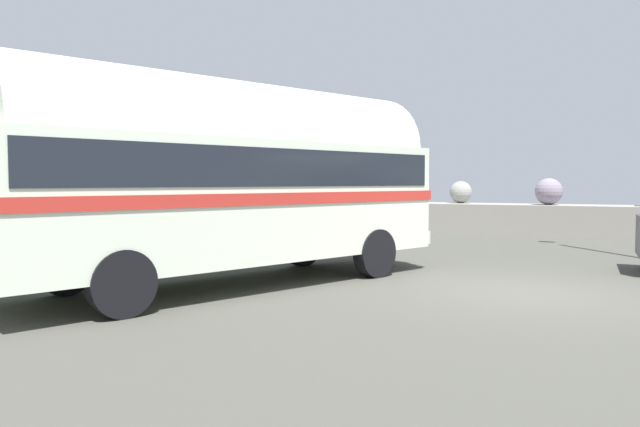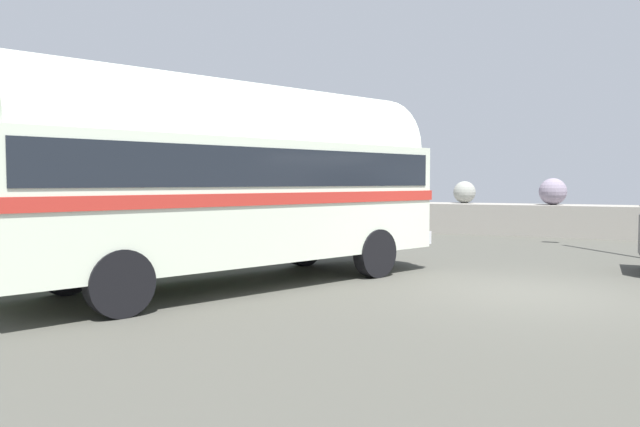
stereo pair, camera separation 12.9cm
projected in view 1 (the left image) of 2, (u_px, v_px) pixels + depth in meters
The scene contains 4 objects.
ground at pixel (528, 293), 10.14m from camera, with size 32.00×26.00×0.02m.
breakwater at pixel (556, 216), 20.85m from camera, with size 31.36×2.11×2.49m.
vintage_coach at pixel (233, 174), 10.72m from camera, with size 5.54×8.84×3.70m.
second_coach at pixel (46, 175), 13.13m from camera, with size 5.33×8.87×3.70m.
Camera 1 is at (0.98, -10.62, 1.91)m, focal length 33.33 mm.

